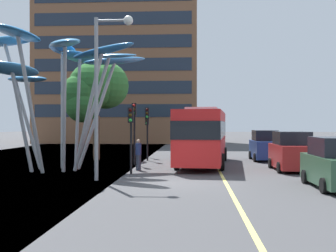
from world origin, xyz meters
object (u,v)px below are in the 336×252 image
Objects in this scene: traffic_light_kerb_near at (131,126)px; car_parked_near at (335,164)px; pedestrian at (138,155)px; traffic_light_island_mid at (147,122)px; red_bus at (203,134)px; traffic_light_opposite at (147,127)px; car_parked_far at (265,146)px; traffic_light_kerb_far at (134,120)px; leaf_sculpture at (57,62)px; street_lamp at (105,75)px; car_parked_mid at (292,152)px.

traffic_light_kerb_near is 0.80× the size of car_parked_near.
traffic_light_island_mid is at bearing 91.70° from pedestrian.
pedestrian is (-3.72, -3.25, -1.11)m from red_bus.
traffic_light_opposite is 9.03m from car_parked_far.
traffic_light_kerb_far is 1.01× the size of car_parked_far.
leaf_sculpture is 6.25× the size of pedestrian.
traffic_light_opposite is 0.44× the size of street_lamp.
traffic_light_island_mid is at bearing 144.08° from red_bus.
traffic_light_kerb_far is (-4.37, -0.36, 0.86)m from red_bus.
pedestrian is (-8.21, -6.85, -0.13)m from car_parked_far.
traffic_light_kerb_near is at bearing 70.66° from street_lamp.
leaf_sculpture is at bearing -158.79° from red_bus.
car_parked_mid is 0.53× the size of street_lamp.
car_parked_mid is 11.35m from street_lamp.
leaf_sculpture is at bearing 157.68° from traffic_light_kerb_near.
pedestrian is at bearing -140.17° from car_parked_far.
car_parked_near is at bearing -23.87° from leaf_sculpture.
red_bus is 6.42m from traffic_light_kerb_near.
pedestrian is (0.50, -8.80, -1.54)m from traffic_light_opposite.
car_parked_mid is at bearing 2.70° from pedestrian.
car_parked_far is at bearing 39.83° from pedestrian.
traffic_light_kerb_near is at bearing -94.62° from pedestrian.
car_parked_near is (9.53, -8.88, -1.88)m from traffic_light_kerb_far.
traffic_light_kerb_near is at bearing 155.37° from car_parked_near.
traffic_light_opposite is (4.16, 8.79, -3.77)m from leaf_sculpture.
traffic_light_island_mid reaches higher than traffic_light_opposite.
street_lamp reaches higher than traffic_light_kerb_near.
car_parked_mid is at bearing 92.29° from car_parked_near.
traffic_light_kerb_far reaches higher than pedestrian.
leaf_sculpture is at bearing 130.79° from street_lamp.
leaf_sculpture is at bearing -178.26° from car_parked_mid.
traffic_light_kerb_far is at bearing 35.84° from leaf_sculpture.
car_parked_far reaches higher than pedestrian.
traffic_light_island_mid is at bearing 53.60° from leaf_sculpture.
car_parked_mid is (8.77, 2.25, -1.50)m from traffic_light_kerb_near.
street_lamp reaches higher than car_parked_far.
leaf_sculpture reaches higher than street_lamp.
traffic_light_island_mid is (-3.90, 2.82, 0.75)m from red_bus.
pedestrian is at bearing -88.30° from traffic_light_island_mid.
traffic_light_island_mid is at bearing 90.23° from traffic_light_kerb_near.
car_parked_near is 1.06× the size of car_parked_mid.
traffic_light_kerb_near is at bearing -165.59° from car_parked_mid.
street_lamp is at bearing -129.67° from car_parked_far.
traffic_light_island_mid is at bearing 85.51° from street_lamp.
car_parked_near is 6.40m from car_parked_mid.
car_parked_far is 2.23× the size of pedestrian.
traffic_light_opposite reaches higher than car_parked_far.
red_bus is at bearing -141.33° from car_parked_far.
traffic_light_kerb_near is 0.85× the size of car_parked_mid.
leaf_sculpture is at bearing -144.16° from traffic_light_kerb_far.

